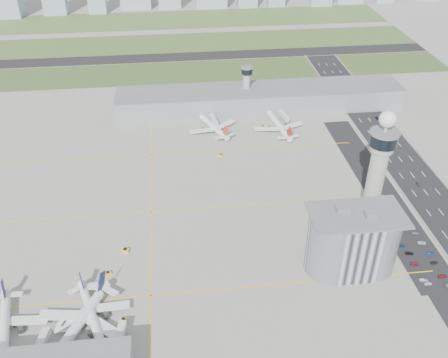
{
  "coord_description": "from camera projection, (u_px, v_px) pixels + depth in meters",
  "views": [
    {
      "loc": [
        -25.65,
        -185.08,
        165.1
      ],
      "look_at": [
        0.0,
        35.0,
        15.0
      ],
      "focal_mm": 40.0,
      "sensor_mm": 36.0,
      "label": 1
    }
  ],
  "objects": [
    {
      "name": "ground",
      "position": [
        232.0,
        243.0,
        247.25
      ],
      "size": [
        1000.0,
        1000.0,
        0.0
      ],
      "primitive_type": "plane",
      "color": "#A09D95"
    },
    {
      "name": "grass_strip_0",
      "position": [
        176.0,
        72.0,
        430.34
      ],
      "size": [
        480.0,
        50.0,
        0.08
      ],
      "primitive_type": "cube",
      "color": "#3E5428",
      "rests_on": "ground"
    },
    {
      "name": "grass_strip_1",
      "position": [
        173.0,
        43.0,
        492.02
      ],
      "size": [
        480.0,
        60.0,
        0.08
      ],
      "primitive_type": "cube",
      "color": "#46642F",
      "rests_on": "ground"
    },
    {
      "name": "grass_strip_2",
      "position": [
        171.0,
        20.0,
        557.81
      ],
      "size": [
        480.0,
        70.0,
        0.08
      ],
      "primitive_type": "cube",
      "color": "#4C6B32",
      "rests_on": "ground"
    },
    {
      "name": "runway",
      "position": [
        174.0,
        57.0,
        460.76
      ],
      "size": [
        480.0,
        22.0,
        0.1
      ],
      "primitive_type": "cube",
      "color": "black",
      "rests_on": "ground"
    },
    {
      "name": "barrier_left",
      "position": [
        426.0,
        227.0,
        256.6
      ],
      "size": [
        0.6,
        500.0,
        1.2
      ],
      "primitive_type": "cube",
      "color": "#9E9E99",
      "rests_on": "ground"
    },
    {
      "name": "landside_road",
      "position": [
        414.0,
        243.0,
        247.64
      ],
      "size": [
        18.0,
        260.0,
        0.08
      ],
      "primitive_type": "cube",
      "color": "black",
      "rests_on": "ground"
    },
    {
      "name": "parking_lot",
      "position": [
        421.0,
        259.0,
        237.57
      ],
      "size": [
        20.0,
        44.0,
        0.1
      ],
      "primitive_type": "cube",
      "color": "black",
      "rests_on": "ground"
    },
    {
      "name": "taxiway_line_h_0",
      "position": [
        151.0,
        296.0,
        218.75
      ],
      "size": [
        260.0,
        0.6,
        0.01
      ],
      "primitive_type": "cube",
      "color": "yellow",
      "rests_on": "ground"
    },
    {
      "name": "taxiway_line_h_1",
      "position": [
        151.0,
        212.0,
        268.09
      ],
      "size": [
        260.0,
        0.6,
        0.01
      ],
      "primitive_type": "cube",
      "color": "yellow",
      "rests_on": "ground"
    },
    {
      "name": "taxiway_line_h_2",
      "position": [
        152.0,
        154.0,
        317.43
      ],
      "size": [
        260.0,
        0.6,
        0.01
      ],
      "primitive_type": "cube",
      "color": "yellow",
      "rests_on": "ground"
    },
    {
      "name": "taxiway_line_v",
      "position": [
        151.0,
        212.0,
        268.09
      ],
      "size": [
        0.6,
        260.0,
        0.01
      ],
      "primitive_type": "cube",
      "color": "yellow",
      "rests_on": "ground"
    },
    {
      "name": "control_tower",
      "position": [
        378.0,
        166.0,
        241.08
      ],
      "size": [
        14.0,
        14.0,
        64.5
      ],
      "color": "#ADAAA5",
      "rests_on": "ground"
    },
    {
      "name": "secondary_tower",
      "position": [
        247.0,
        84.0,
        362.94
      ],
      "size": [
        8.6,
        8.6,
        31.9
      ],
      "color": "#ADAAA5",
      "rests_on": "ground"
    },
    {
      "name": "admin_building",
      "position": [
        353.0,
        241.0,
        225.57
      ],
      "size": [
        42.0,
        24.0,
        33.5
      ],
      "color": "#B2B2B7",
      "rests_on": "ground"
    },
    {
      "name": "terminal_pier",
      "position": [
        260.0,
        98.0,
        368.37
      ],
      "size": [
        210.0,
        32.0,
        15.8
      ],
      "color": "gray",
      "rests_on": "ground"
    },
    {
      "name": "airplane_near_a",
      "position": [
        3.0,
        324.0,
        198.81
      ],
      "size": [
        41.98,
        46.74,
        11.39
      ],
      "primitive_type": null,
      "rotation": [
        0.0,
        0.0,
        -1.37
      ],
      "color": "white",
      "rests_on": "ground"
    },
    {
      "name": "airplane_near_b",
      "position": [
        78.0,
        319.0,
        200.27
      ],
      "size": [
        53.08,
        56.41,
        12.51
      ],
      "primitive_type": null,
      "rotation": [
        0.0,
        0.0,
        -2.0
      ],
      "color": "white",
      "rests_on": "ground"
    },
    {
      "name": "airplane_near_c",
      "position": [
        91.0,
        311.0,
        204.58
      ],
      "size": [
        43.58,
        47.22,
        10.84
      ],
      "primitive_type": null,
      "rotation": [
        0.0,
        0.0,
        -1.24
      ],
      "color": "white",
      "rests_on": "ground"
    },
    {
      "name": "airplane_far_a",
      "position": [
        212.0,
        123.0,
        341.1
      ],
      "size": [
        48.75,
        52.06,
        11.64
      ],
      "primitive_type": null,
      "rotation": [
        0.0,
        0.0,
        1.97
      ],
      "color": "white",
      "rests_on": "ground"
    },
    {
      "name": "airplane_far_b",
      "position": [
        279.0,
        122.0,
        341.62
      ],
      "size": [
        41.47,
        46.77,
        11.75
      ],
      "primitive_type": null,
      "rotation": [
        0.0,
        0.0,
        1.72
      ],
      "color": "white",
      "rests_on": "ground"
    },
    {
      "name": "jet_bridge_near_2",
      "position": [
        115.0,
        354.0,
        190.41
      ],
      "size": [
        5.39,
        14.31,
        5.7
      ],
      "primitive_type": null,
      "rotation": [
        0.0,
        0.0,
        1.4
      ],
      "color": "silver",
      "rests_on": "ground"
    },
    {
      "name": "jet_bridge_far_0",
      "position": [
        211.0,
        117.0,
        354.4
      ],
      "size": [
        5.39,
        14.31,
        5.7
      ],
      "primitive_type": null,
      "rotation": [
        0.0,
        0.0,
        -1.4
      ],
      "color": "silver",
      "rests_on": "ground"
    },
    {
      "name": "jet_bridge_far_1",
      "position": [
        280.0,
        113.0,
        359.19
      ],
      "size": [
        5.39,
        14.31,
        5.7
      ],
      "primitive_type": null,
      "rotation": [
        0.0,
        0.0,
        -1.4
      ],
      "color": "silver",
      "rests_on": "ground"
    },
    {
      "name": "tug_1",
      "position": [
        123.0,
        320.0,
        206.47
      ],
      "size": [
        2.99,
        2.05,
        1.73
      ],
      "primitive_type": null,
      "rotation": [
        0.0,
        0.0,
        -1.57
      ],
      "color": "yellow",
      "rests_on": "ground"
    },
    {
      "name": "tug_2",
      "position": [
        108.0,
        273.0,
        228.96
      ],
      "size": [
        3.43,
        3.04,
        1.66
      ],
      "primitive_type": null,
      "rotation": [
        0.0,
        0.0,
        -1.1
      ],
      "color": "yellow",
      "rests_on": "ground"
    },
    {
      "name": "tug_3",
      "position": [
        125.0,
        250.0,
        241.62
      ],
      "size": [
        3.95,
        3.12,
        2.04
      ],
      "primitive_type": null,
      "rotation": [
        0.0,
        0.0,
        1.35
      ],
      "color": "yellow",
      "rests_on": "ground"
    },
    {
      "name": "tug_4",
      "position": [
        221.0,
        155.0,
        315.52
      ],
      "size": [
        3.33,
        3.07,
        1.6
      ],
      "primitive_type": null,
      "rotation": [
        0.0,
        0.0,
        -2.14
      ],
      "color": "#F2B012",
      "rests_on": "ground"
    },
    {
      "name": "tug_5",
      "position": [
        263.0,
        127.0,
        346.78
      ],
      "size": [
        2.88,
        2.0,
        1.66
      ],
      "primitive_type": null,
      "rotation": [
        0.0,
        0.0,
        -1.58
      ],
      "color": "gold",
      "rests_on": "ground"
    },
    {
      "name": "car_lot_0",
      "position": [
        428.0,
        284.0,
        223.9
      ],
      "size": [
        3.5,
        1.48,
        1.18
      ],
      "primitive_type": "imported",
      "rotation": [
        0.0,
        0.0,
        1.55
      ],
      "color": "white",
      "rests_on": "ground"
    },
    {
      "name": "car_lot_1",
      "position": [
        424.0,
        280.0,
        225.7
      ],
      "size": [
        3.97,
        1.73,
        1.27
      ],
      "primitive_type": "imported",
      "rotation": [
        0.0,
        0.0,
        1.47
      ],
      "color": "#9EA7AD",
      "rests_on": "ground"
    },
    {
      "name": "car_lot_2",
      "position": [
        415.0,
        264.0,
        234.42
      ],
      "size": [
        4.06,
        2.05,
        1.1
      ],
      "primitive_type": "imported",
      "rotation": [
        0.0,
        0.0,
        1.63
      ],
      "color": "maroon",
      "rests_on": "ground"
    },
    {
      "name": "car_lot_3",
      "position": [
        409.0,
        253.0,
        240.42
      ],
      "size": [
        4.03,
        2.03,
        1.12
      ],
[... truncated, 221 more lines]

